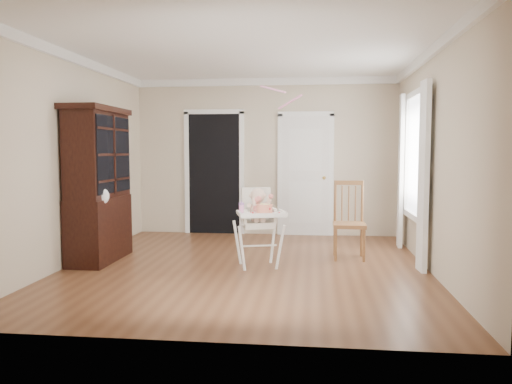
# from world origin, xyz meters

# --- Properties ---
(floor) EXTENTS (5.00, 5.00, 0.00)m
(floor) POSITION_xyz_m (0.00, 0.00, 0.00)
(floor) COLOR brown
(floor) RESTS_ON ground
(ceiling) EXTENTS (5.00, 5.00, 0.00)m
(ceiling) POSITION_xyz_m (0.00, 0.00, 2.70)
(ceiling) COLOR white
(ceiling) RESTS_ON wall_back
(wall_back) EXTENTS (4.50, 0.00, 4.50)m
(wall_back) POSITION_xyz_m (0.00, 2.50, 1.35)
(wall_back) COLOR beige
(wall_back) RESTS_ON floor
(wall_left) EXTENTS (0.00, 5.00, 5.00)m
(wall_left) POSITION_xyz_m (-2.25, 0.00, 1.35)
(wall_left) COLOR beige
(wall_left) RESTS_ON floor
(wall_right) EXTENTS (0.00, 5.00, 5.00)m
(wall_right) POSITION_xyz_m (2.25, 0.00, 1.35)
(wall_right) COLOR beige
(wall_right) RESTS_ON floor
(crown_molding) EXTENTS (4.50, 5.00, 0.12)m
(crown_molding) POSITION_xyz_m (0.00, 0.00, 2.64)
(crown_molding) COLOR white
(crown_molding) RESTS_ON ceiling
(doorway) EXTENTS (1.06, 0.05, 2.22)m
(doorway) POSITION_xyz_m (-0.90, 2.48, 1.11)
(doorway) COLOR black
(doorway) RESTS_ON wall_back
(closet_door) EXTENTS (0.96, 0.09, 2.13)m
(closet_door) POSITION_xyz_m (0.70, 2.48, 1.02)
(closet_door) COLOR white
(closet_door) RESTS_ON wall_back
(window_right) EXTENTS (0.13, 1.84, 2.30)m
(window_right) POSITION_xyz_m (2.18, 0.80, 1.29)
(window_right) COLOR white
(window_right) RESTS_ON wall_right
(high_chair) EXTENTS (0.75, 0.85, 1.02)m
(high_chair) POSITION_xyz_m (0.15, 0.03, 0.63)
(high_chair) COLOR white
(high_chair) RESTS_ON floor
(baby) EXTENTS (0.33, 0.24, 0.44)m
(baby) POSITION_xyz_m (0.14, 0.05, 0.77)
(baby) COLOR beige
(baby) RESTS_ON high_chair
(cake) EXTENTS (0.25, 0.25, 0.12)m
(cake) POSITION_xyz_m (0.25, -0.22, 0.76)
(cake) COLOR silver
(cake) RESTS_ON high_chair
(sippy_cup) EXTENTS (0.07, 0.07, 0.16)m
(sippy_cup) POSITION_xyz_m (-0.04, -0.16, 0.77)
(sippy_cup) COLOR #ED91C8
(sippy_cup) RESTS_ON high_chair
(china_cabinet) EXTENTS (0.54, 1.21, 2.03)m
(china_cabinet) POSITION_xyz_m (-1.99, 0.14, 1.02)
(china_cabinet) COLOR black
(china_cabinet) RESTS_ON floor
(dining_chair) EXTENTS (0.43, 0.43, 1.05)m
(dining_chair) POSITION_xyz_m (1.32, 0.67, 0.49)
(dining_chair) COLOR brown
(dining_chair) RESTS_ON floor
(streamer) EXTENTS (0.39, 0.34, 0.15)m
(streamer) POSITION_xyz_m (0.26, 0.90, 2.32)
(streamer) COLOR pink
(streamer) RESTS_ON ceiling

